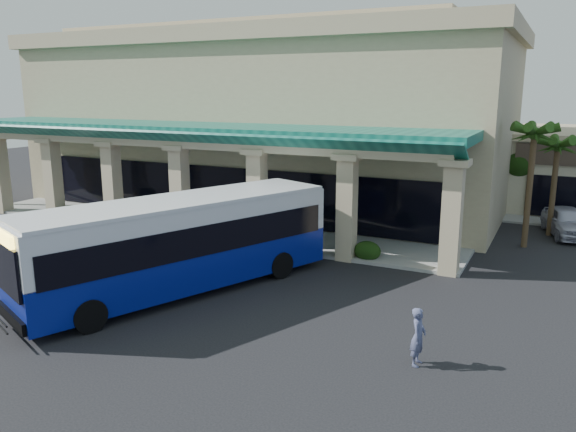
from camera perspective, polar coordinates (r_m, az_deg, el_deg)
The scene contains 10 objects.
ground at distance 21.41m, azimuth -2.88°, elevation -7.62°, with size 110.00×110.00×0.00m, color black.
main_building at distance 37.99m, azimuth -1.78°, elevation 10.05°, with size 30.80×14.80×11.35m, color tan, non-canonical shape.
arcade at distance 30.49m, azimuth -9.90°, elevation 3.88°, with size 30.00×6.20×5.70m, color #0E594D, non-canonical shape.
palm_0 at distance 28.83m, azimuth 23.39°, elevation 3.43°, with size 2.40×2.40×6.60m, color #1E4111, non-canonical shape.
palm_1 at distance 31.83m, azimuth 25.43°, elevation 3.29°, with size 2.40×2.40×5.80m, color #1E4111, non-canonical shape.
palm_2 at distance 40.50m, azimuth -27.09°, elevation 5.18°, with size 2.40×2.40×6.20m, color #1E4111, non-canonical shape.
broadleaf_tree at distance 36.92m, azimuth 22.45°, elevation 3.92°, with size 2.60×2.60×4.81m, color black, non-canonical shape.
transit_bus at distance 21.25m, azimuth -10.74°, elevation -2.97°, with size 2.95×12.66×3.54m, color navy, non-canonical shape.
pedestrian at distance 16.10m, azimuth 13.09°, elevation -11.85°, with size 0.60×0.40×1.65m, color #4A5072.
car_silver at distance 32.44m, azimuth 26.50°, elevation -0.50°, with size 1.81×4.50×1.53m, color #B7B7CB.
Camera 1 is at (9.83, -17.51, 7.43)m, focal length 35.00 mm.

